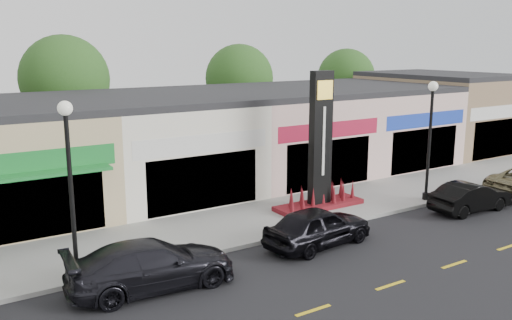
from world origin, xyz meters
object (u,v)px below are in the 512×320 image
(lamp_east_near, at_px, (430,129))
(pylon_sign, at_px, (320,160))
(car_black_conv, at_px, (471,197))
(lamp_west_near, at_px, (70,172))
(car_black_sedan, at_px, (318,226))
(car_dark_sedan, at_px, (152,265))

(lamp_east_near, relative_size, pylon_sign, 0.91)
(lamp_east_near, height_order, pylon_sign, pylon_sign)
(lamp_east_near, height_order, car_black_conv, lamp_east_near)
(lamp_west_near, distance_m, car_black_sedan, 8.83)
(lamp_west_near, bearing_deg, lamp_east_near, 0.00)
(lamp_east_near, relative_size, car_dark_sedan, 1.07)
(pylon_sign, bearing_deg, car_dark_sedan, -159.50)
(lamp_west_near, bearing_deg, car_black_conv, -6.84)
(car_dark_sedan, bearing_deg, car_black_sedan, -85.50)
(lamp_west_near, xyz_separation_m, car_dark_sedan, (1.79, -1.75, -2.74))
(lamp_east_near, height_order, car_dark_sedan, lamp_east_near)
(pylon_sign, distance_m, car_black_sedan, 4.63)
(lamp_west_near, height_order, car_dark_sedan, lamp_west_near)
(lamp_east_near, distance_m, car_black_sedan, 8.41)
(lamp_east_near, distance_m, pylon_sign, 5.42)
(pylon_sign, distance_m, car_black_conv, 6.86)
(pylon_sign, xyz_separation_m, car_black_conv, (5.56, -3.68, -1.62))
(car_black_conv, bearing_deg, pylon_sign, 58.69)
(car_dark_sedan, xyz_separation_m, car_black_sedan, (6.44, 0.07, -0.00))
(lamp_east_near, bearing_deg, car_black_conv, -74.30)
(lamp_west_near, bearing_deg, pylon_sign, 8.77)
(car_black_sedan, bearing_deg, car_dark_sedan, 84.48)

